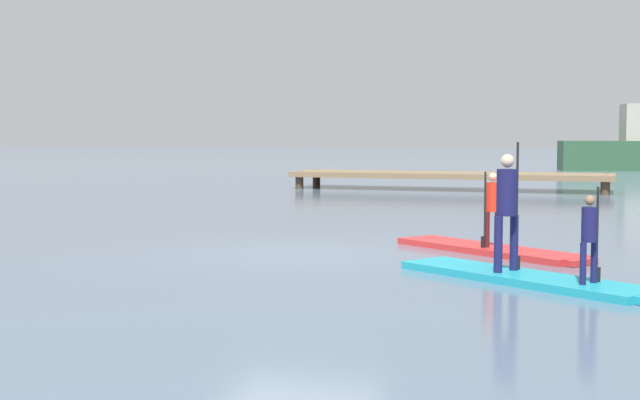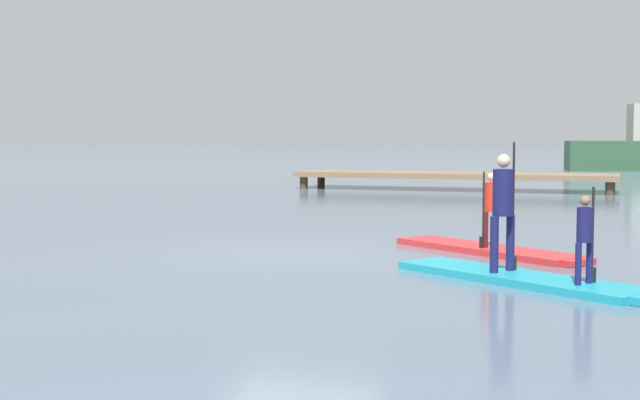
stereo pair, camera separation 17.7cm
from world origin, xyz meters
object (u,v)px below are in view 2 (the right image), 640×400
(paddleboard_far, at_px, (523,279))
(paddler_adult, at_px, (503,205))
(paddler_child_front, at_px, (585,235))
(paddler_child_solo, at_px, (491,205))
(paddleboard_near, at_px, (490,250))

(paddleboard_far, relative_size, paddler_adult, 2.10)
(paddler_adult, height_order, paddler_child_front, paddler_adult)
(paddleboard_far, distance_m, paddler_child_front, 1.11)
(paddler_child_solo, distance_m, paddler_adult, 2.59)
(paddler_child_front, bearing_deg, paddler_child_solo, 116.24)
(paddler_child_solo, relative_size, paddler_child_front, 1.04)
(paddler_adult, distance_m, paddler_child_front, 1.27)
(paddler_child_front, bearing_deg, paddler_adult, 147.70)
(paddleboard_near, xyz_separation_m, paddleboard_far, (0.81, -2.73, 0.00))
(paddleboard_near, relative_size, paddler_child_front, 2.89)
(paddler_child_front, bearing_deg, paddleboard_far, 148.27)
(paddleboard_near, xyz_separation_m, paddler_adult, (0.53, -2.54, 0.93))
(paddleboard_near, xyz_separation_m, paddler_child_front, (1.58, -3.21, 0.64))
(paddler_child_solo, bearing_deg, paddler_child_front, -63.76)
(paddler_child_solo, height_order, paddler_child_front, paddler_child_solo)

